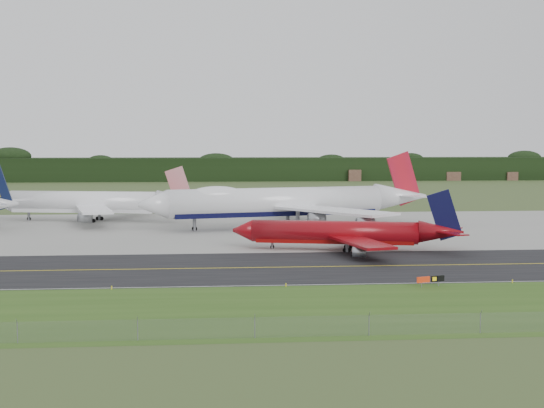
{
  "coord_description": "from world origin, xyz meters",
  "views": [
    {
      "loc": [
        -10.68,
        -124.84,
        20.27
      ],
      "look_at": [
        1.68,
        22.0,
        8.17
      ],
      "focal_mm": 50.0,
      "sensor_mm": 36.0,
      "label": 1
    }
  ],
  "objects_px": {
    "jet_star_tail": "(94,203)",
    "taxiway_sign": "(431,279)",
    "jet_red_737": "(347,233)",
    "jet_ba_747": "(287,202)"
  },
  "relations": [
    {
      "from": "jet_star_tail",
      "to": "taxiway_sign",
      "type": "relative_size",
      "value": 12.54
    },
    {
      "from": "jet_red_737",
      "to": "taxiway_sign",
      "type": "height_order",
      "value": "jet_red_737"
    },
    {
      "from": "jet_ba_747",
      "to": "taxiway_sign",
      "type": "height_order",
      "value": "jet_ba_747"
    },
    {
      "from": "jet_red_737",
      "to": "taxiway_sign",
      "type": "bearing_deg",
      "value": -81.93
    },
    {
      "from": "jet_red_737",
      "to": "taxiway_sign",
      "type": "relative_size",
      "value": 9.99
    },
    {
      "from": "jet_ba_747",
      "to": "jet_star_tail",
      "type": "bearing_deg",
      "value": 158.39
    },
    {
      "from": "taxiway_sign",
      "to": "jet_ba_747",
      "type": "bearing_deg",
      "value": 99.7
    },
    {
      "from": "jet_red_737",
      "to": "taxiway_sign",
      "type": "distance_m",
      "value": 36.79
    },
    {
      "from": "jet_star_tail",
      "to": "taxiway_sign",
      "type": "height_order",
      "value": "jet_star_tail"
    },
    {
      "from": "jet_red_737",
      "to": "jet_ba_747",
      "type": "bearing_deg",
      "value": 101.26
    }
  ]
}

